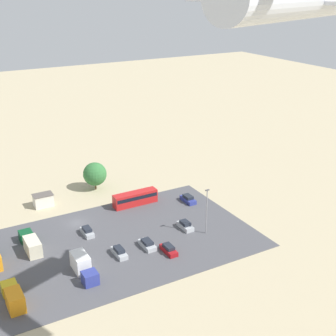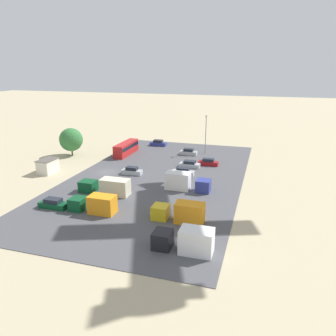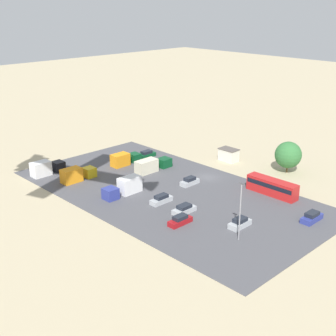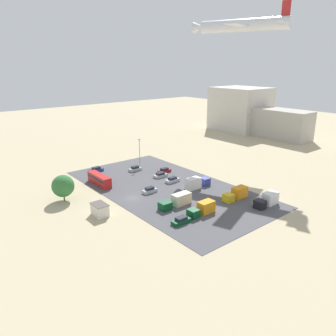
# 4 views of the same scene
# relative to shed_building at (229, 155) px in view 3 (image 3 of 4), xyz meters

# --- Properties ---
(ground_plane) EXTENTS (400.00, 400.00, 0.00)m
(ground_plane) POSITION_rel_shed_building_xyz_m (-3.87, 11.77, -1.49)
(ground_plane) COLOR tan
(parking_lot_surface) EXTENTS (63.44, 33.91, 0.08)m
(parking_lot_surface) POSITION_rel_shed_building_xyz_m (-3.87, 23.53, -1.45)
(parking_lot_surface) COLOR #4C4C51
(parking_lot_surface) RESTS_ON ground
(shed_building) EXTENTS (4.50, 3.05, 2.96)m
(shed_building) POSITION_rel_shed_building_xyz_m (0.00, 0.00, 0.00)
(shed_building) COLOR silver
(shed_building) RESTS_ON ground
(bus) EXTENTS (10.54, 2.52, 3.09)m
(bus) POSITION_rel_shed_building_xyz_m (-18.83, 9.86, 0.25)
(bus) COLOR red
(bus) RESTS_ON ground
(parked_car_0) EXTENTS (1.72, 4.52, 1.58)m
(parked_car_0) POSITION_rel_shed_building_xyz_m (-15.27, 31.88, -0.75)
(parked_car_0) COLOR maroon
(parked_car_0) RESTS_ON ground
(parked_car_1) EXTENTS (1.71, 4.59, 1.59)m
(parked_car_1) POSITION_rel_shed_building_xyz_m (-6.63, 28.12, -0.75)
(parked_car_1) COLOR #ADB2B7
(parked_car_1) RESTS_ON ground
(parked_car_2) EXTENTS (1.85, 4.70, 1.57)m
(parked_car_2) POSITION_rel_shed_building_xyz_m (15.39, 12.29, -0.75)
(parked_car_2) COLOR #0C4723
(parked_car_2) RESTS_ON ground
(parked_car_3) EXTENTS (1.98, 4.56, 1.49)m
(parked_car_3) POSITION_rel_shed_building_xyz_m (-12.59, 28.12, -0.79)
(parked_car_3) COLOR #ADB2B7
(parked_car_3) RESTS_ON ground
(parked_car_4) EXTENTS (1.72, 4.26, 1.61)m
(parked_car_4) POSITION_rel_shed_building_xyz_m (-4.09, 17.67, -0.74)
(parked_car_4) COLOR #ADB2B7
(parked_car_4) RESTS_ON ground
(parked_car_5) EXTENTS (1.92, 4.61, 1.66)m
(parked_car_5) POSITION_rel_shed_building_xyz_m (-30.28, 14.71, -0.72)
(parked_car_5) COLOR navy
(parked_car_5) RESTS_ON ground
(parked_car_6) EXTENTS (1.86, 4.30, 1.62)m
(parked_car_6) POSITION_rel_shed_building_xyz_m (-22.98, 25.37, -0.73)
(parked_car_6) COLOR #ADB2B7
(parked_car_6) RESTS_ON ground
(parked_truck_0) EXTENTS (2.49, 7.73, 2.97)m
(parked_truck_0) POSITION_rel_shed_building_xyz_m (14.03, 33.15, -0.05)
(parked_truck_0) COLOR gold
(parked_truck_0) RESTS_ON ground
(parked_truck_1) EXTENTS (2.49, 9.32, 2.88)m
(parked_truck_1) POSITION_rel_shed_building_xyz_m (7.41, 17.85, -0.09)
(parked_truck_1) COLOR #0C4723
(parked_truck_1) RESTS_ON ground
(parked_truck_2) EXTENTS (2.51, 7.46, 2.84)m
(parked_truck_2) POSITION_rel_shed_building_xyz_m (14.87, 19.57, -0.11)
(parked_truck_2) COLOR #0C4723
(parked_truck_2) RESTS_ON ground
(parked_truck_3) EXTENTS (2.54, 7.50, 3.14)m
(parked_truck_3) POSITION_rel_shed_building_xyz_m (21.78, 35.88, 0.03)
(parked_truck_3) COLOR black
(parked_truck_3) RESTS_ON ground
(parked_truck_4) EXTENTS (2.57, 8.28, 3.18)m
(parked_truck_4) POSITION_rel_shed_building_xyz_m (1.38, 30.52, 0.04)
(parked_truck_4) COLOR navy
(parked_truck_4) RESTS_ON ground
(tree_near_shed) EXTENTS (5.85, 5.85, 7.03)m
(tree_near_shed) POSITION_rel_shed_building_xyz_m (-14.02, -3.07, 2.61)
(tree_near_shed) COLOR brown
(tree_near_shed) RESTS_ON ground
(light_pole_lot_centre) EXTENTS (0.90, 0.28, 9.83)m
(light_pole_lot_centre) POSITION_rel_shed_building_xyz_m (-25.67, 29.17, 3.95)
(light_pole_lot_centre) COLOR gray
(light_pole_lot_centre) RESTS_ON ground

